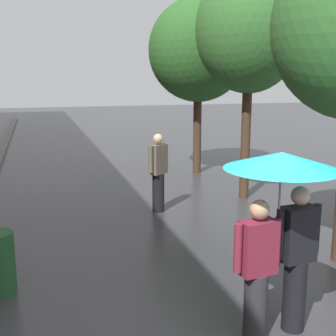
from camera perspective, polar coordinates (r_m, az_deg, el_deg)
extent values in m
cylinder|color=#473323|center=(10.47, 10.08, 3.69)|extent=(0.22, 0.22, 2.84)
ellipsoid|color=#387533|center=(10.42, 10.59, 17.39)|extent=(2.43, 2.43, 2.86)
cylinder|color=#473323|center=(13.16, 3.83, 4.74)|extent=(0.24, 0.24, 2.51)
ellipsoid|color=#2D6628|center=(13.08, 3.98, 15.08)|extent=(2.89, 2.89, 2.96)
cylinder|color=#2D2D33|center=(5.13, 11.30, -17.28)|extent=(0.26, 0.26, 0.79)
cube|color=maroon|center=(4.84, 11.64, -10.09)|extent=(0.42, 0.26, 0.59)
sphere|color=tan|center=(4.70, 11.85, -5.32)|extent=(0.21, 0.21, 0.21)
cylinder|color=maroon|center=(4.69, 9.10, -10.29)|extent=(0.09, 0.09, 0.53)
cylinder|color=maroon|center=(4.96, 14.06, -9.25)|extent=(0.09, 0.09, 0.53)
cylinder|color=black|center=(5.40, 16.11, -15.63)|extent=(0.26, 0.26, 0.84)
cube|color=black|center=(5.11, 16.59, -8.25)|extent=(0.42, 0.26, 0.63)
sphere|color=beige|center=(4.98, 16.89, -3.47)|extent=(0.21, 0.21, 0.21)
cylinder|color=black|center=(4.95, 14.35, -8.39)|extent=(0.09, 0.09, 0.57)
cylinder|color=black|center=(5.26, 18.73, -7.46)|extent=(0.09, 0.09, 0.57)
cylinder|color=#9E9EA3|center=(4.90, 14.19, -6.40)|extent=(0.02, 0.02, 1.14)
cone|color=#1EB2C6|center=(4.75, 14.58, 0.94)|extent=(1.23, 1.23, 0.18)
cylinder|color=black|center=(9.45, -1.27, -3.21)|extent=(0.26, 0.26, 0.84)
cube|color=#665B4C|center=(9.29, -1.29, 1.16)|extent=(0.45, 0.41, 0.63)
sphere|color=beige|center=(9.22, -1.30, 3.84)|extent=(0.21, 0.21, 0.21)
cylinder|color=#665B4C|center=(9.09, -2.27, 1.12)|extent=(0.09, 0.09, 0.57)
cylinder|color=#665B4C|center=(9.48, -0.35, 1.57)|extent=(0.09, 0.09, 0.57)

